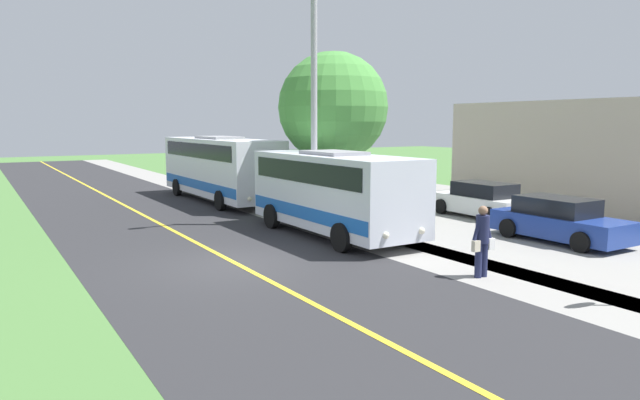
{
  "coord_description": "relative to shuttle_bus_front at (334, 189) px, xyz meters",
  "views": [
    {
      "loc": [
        6.1,
        14.44,
        3.87
      ],
      "look_at": [
        -3.5,
        -1.23,
        1.4
      ],
      "focal_mm": 32.09,
      "sensor_mm": 36.0,
      "label": 1
    }
  ],
  "objects": [
    {
      "name": "road_surface",
      "position": [
        4.52,
        2.0,
        -1.61
      ],
      "size": [
        8.0,
        100.0,
        0.01
      ],
      "primitive_type": "cube",
      "color": "#28282B",
      "rests_on": "ground"
    },
    {
      "name": "parked_car_near",
      "position": [
        -7.42,
        -0.14,
        -0.92
      ],
      "size": [
        2.11,
        4.45,
        1.45
      ],
      "color": "white",
      "rests_on": "ground"
    },
    {
      "name": "ground_plane",
      "position": [
        4.52,
        2.0,
        -1.61
      ],
      "size": [
        120.0,
        120.0,
        0.0
      ],
      "primitive_type": "plane",
      "color": "#477238"
    },
    {
      "name": "street_light_pole",
      "position": [
        -0.37,
        -2.1,
        3.25
      ],
      "size": [
        1.97,
        0.24,
        8.89
      ],
      "color": "#9E9EA3",
      "rests_on": "ground"
    },
    {
      "name": "shuttle_bus_front",
      "position": [
        0.0,
        0.0,
        0.0
      ],
      "size": [
        2.7,
        7.66,
        2.93
      ],
      "color": "silver",
      "rests_on": "ground"
    },
    {
      "name": "parked_car_far",
      "position": [
        -5.8,
        4.74,
        -0.92
      ],
      "size": [
        2.03,
        4.4,
        1.45
      ],
      "color": "navy",
      "rests_on": "ground"
    },
    {
      "name": "transit_bus_rear",
      "position": [
        -0.01,
        -10.54,
        0.16
      ],
      "size": [
        2.72,
        10.14,
        3.23
      ],
      "color": "white",
      "rests_on": "ground"
    },
    {
      "name": "tree_curbside",
      "position": [
        -2.88,
        -4.51,
        2.93
      ],
      "size": [
        4.75,
        4.75,
        6.93
      ],
      "color": "#4C3826",
      "rests_on": "ground"
    },
    {
      "name": "sidewalk",
      "position": [
        -0.68,
        2.0,
        -1.61
      ],
      "size": [
        2.4,
        100.0,
        0.01
      ],
      "primitive_type": "cube",
      "color": "gray",
      "rests_on": "ground"
    },
    {
      "name": "pedestrian_with_bags",
      "position": [
        -0.22,
        6.55,
        -0.62
      ],
      "size": [
        0.72,
        0.34,
        1.83
      ],
      "color": "#1E2347",
      "rests_on": "ground"
    },
    {
      "name": "parking_lot_surface",
      "position": [
        -7.88,
        5.0,
        -1.61
      ],
      "size": [
        14.0,
        36.0,
        0.01
      ],
      "primitive_type": "cube",
      "color": "gray",
      "rests_on": "ground"
    },
    {
      "name": "road_centre_line",
      "position": [
        4.52,
        2.0,
        -1.6
      ],
      "size": [
        0.16,
        100.0,
        0.0
      ],
      "primitive_type": "cube",
      "color": "gold",
      "rests_on": "ground"
    }
  ]
}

